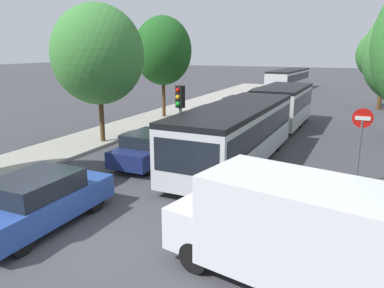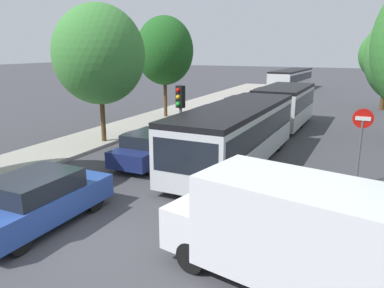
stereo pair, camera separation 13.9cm
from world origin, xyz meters
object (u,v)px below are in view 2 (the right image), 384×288
at_px(queued_car_navy, 150,148).
at_px(traffic_light, 180,108).
at_px(queued_car_silver, 266,96).
at_px(queued_car_red, 213,119).
at_px(city_bus_rear, 291,78).
at_px(tree_left_far, 165,51).
at_px(white_van, 289,230).
at_px(queued_car_black, 240,107).
at_px(no_entry_sign, 361,135).
at_px(queued_car_blue, 38,200).
at_px(tree_left_mid, 99,55).
at_px(articulated_bus, 261,117).

bearing_deg(queued_car_navy, traffic_light, -79.90).
relative_size(queued_car_silver, traffic_light, 1.27).
distance_m(queued_car_red, traffic_light, 7.17).
bearing_deg(queued_car_navy, queued_car_silver, -0.26).
distance_m(city_bus_rear, tree_left_far, 23.60).
bearing_deg(queued_car_navy, tree_left_far, 25.56).
bearing_deg(traffic_light, white_van, 56.24).
height_order(queued_car_black, white_van, white_van).
relative_size(traffic_light, no_entry_sign, 1.21).
relative_size(queued_car_blue, white_van, 0.82).
bearing_deg(city_bus_rear, traffic_light, -173.58).
bearing_deg(tree_left_mid, traffic_light, -19.55).
distance_m(city_bus_rear, queued_car_black, 20.14).
height_order(queued_car_navy, queued_car_red, queued_car_red).
relative_size(queued_car_navy, queued_car_silver, 0.95).
relative_size(city_bus_rear, queued_car_blue, 2.63).
bearing_deg(articulated_bus, city_bus_rear, -171.50).
xyz_separation_m(queued_car_blue, traffic_light, (1.23, 6.54, 1.74)).
bearing_deg(queued_car_silver, tree_left_mid, 166.43).
relative_size(queued_car_blue, traffic_light, 1.28).
height_order(articulated_bus, tree_left_mid, tree_left_mid).
relative_size(articulated_bus, city_bus_rear, 1.51).
bearing_deg(queued_car_blue, no_entry_sign, -47.66).
height_order(queued_car_silver, white_van, white_van).
bearing_deg(white_van, no_entry_sign, -87.62).
bearing_deg(tree_left_mid, tree_left_far, 93.93).
distance_m(queued_car_blue, no_entry_sign, 10.84).
distance_m(queued_car_blue, queued_car_navy, 6.32).
distance_m(city_bus_rear, queued_car_silver, 13.40).
relative_size(articulated_bus, queued_car_black, 4.05).
bearing_deg(queued_car_navy, tree_left_mid, 63.08).
xyz_separation_m(traffic_light, tree_left_mid, (-5.42, 1.92, 2.06)).
xyz_separation_m(traffic_light, tree_left_far, (-5.96, 9.80, 2.21)).
bearing_deg(tree_left_mid, queued_car_black, 68.61).
bearing_deg(queued_car_black, queued_car_navy, -179.53).
bearing_deg(city_bus_rear, queued_car_red, -175.73).
bearing_deg(tree_left_mid, queued_car_silver, 75.66).
relative_size(queued_car_silver, tree_left_mid, 0.61).
bearing_deg(city_bus_rear, tree_left_mid, 176.49).
height_order(no_entry_sign, tree_left_far, tree_left_far).
height_order(queued_car_blue, queued_car_black, queued_car_blue).
distance_m(queued_car_silver, no_entry_sign, 20.26).
distance_m(city_bus_rear, tree_left_mid, 31.19).
bearing_deg(queued_car_red, queued_car_black, 1.44).
xyz_separation_m(queued_car_silver, tree_left_mid, (-4.43, -17.34, 3.80)).
bearing_deg(no_entry_sign, white_van, -9.87).
height_order(articulated_bus, tree_left_far, tree_left_far).
distance_m(articulated_bus, queued_car_blue, 11.99).
height_order(articulated_bus, queued_car_silver, articulated_bus).
bearing_deg(white_van, tree_left_far, -42.27).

